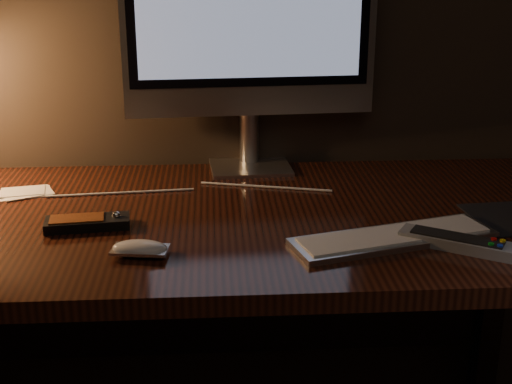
{
  "coord_description": "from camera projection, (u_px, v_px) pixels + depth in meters",
  "views": [
    {
      "loc": [
        -0.03,
        0.43,
        1.3
      ],
      "look_at": [
        0.05,
        1.73,
        0.84
      ],
      "focal_mm": 50.0,
      "sensor_mm": 36.0,
      "label": 1
    }
  ],
  "objects": [
    {
      "name": "cable",
      "position": [
        194.0,
        191.0,
        1.66
      ],
      "size": [
        0.65,
        0.08,
        0.01
      ],
      "primitive_type": "cylinder",
      "rotation": [
        0.0,
        1.57,
        -0.12
      ],
      "color": "white",
      "rests_on": "desk"
    },
    {
      "name": "keyboard",
      "position": [
        394.0,
        237.0,
        1.39
      ],
      "size": [
        0.42,
        0.22,
        0.02
      ],
      "primitive_type": "cube",
      "rotation": [
        0.0,
        0.0,
        0.28
      ],
      "color": "silver",
      "rests_on": "desk"
    },
    {
      "name": "monitor",
      "position": [
        250.0,
        16.0,
        1.72
      ],
      "size": [
        0.62,
        0.19,
        0.65
      ],
      "rotation": [
        0.0,
        0.0,
        0.07
      ],
      "color": "silver",
      "rests_on": "desk"
    },
    {
      "name": "papers",
      "position": [
        25.0,
        193.0,
        1.65
      ],
      "size": [
        0.14,
        0.11,
        0.01
      ],
      "primitive_type": "cube",
      "rotation": [
        0.0,
        0.0,
        0.3
      ],
      "color": "white",
      "rests_on": "desk"
    },
    {
      "name": "media_remote",
      "position": [
        87.0,
        222.0,
        1.45
      ],
      "size": [
        0.18,
        0.08,
        0.03
      ],
      "rotation": [
        0.0,
        0.0,
        0.11
      ],
      "color": "black",
      "rests_on": "desk"
    },
    {
      "name": "mouse",
      "position": [
        140.0,
        250.0,
        1.33
      ],
      "size": [
        0.11,
        0.07,
        0.02
      ],
      "primitive_type": "ellipsoid",
      "rotation": [
        0.0,
        0.0,
        -0.15
      ],
      "color": "white",
      "rests_on": "desk"
    },
    {
      "name": "tv_remote",
      "position": [
        457.0,
        242.0,
        1.36
      ],
      "size": [
        0.21,
        0.16,
        0.03
      ],
      "rotation": [
        0.0,
        0.0,
        -0.56
      ],
      "color": "gray",
      "rests_on": "desk"
    },
    {
      "name": "desk",
      "position": [
        227.0,
        256.0,
        1.64
      ],
      "size": [
        1.6,
        0.75,
        0.75
      ],
      "color": "#38170C",
      "rests_on": "ground"
    }
  ]
}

